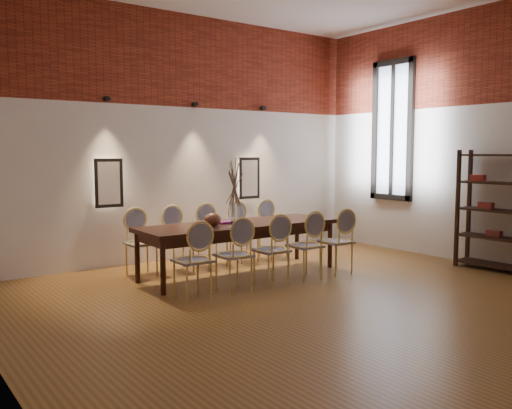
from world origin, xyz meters
TOP-DOWN VIEW (x-y plane):
  - floor at (0.00, 0.00)m, footprint 7.00×7.00m
  - wall_back at (0.00, 3.55)m, footprint 7.00×0.10m
  - wall_right at (3.55, 0.00)m, footprint 0.10×7.00m
  - brick_band_back at (0.00, 3.48)m, footprint 7.00×0.02m
  - brick_band_right at (3.48, 0.00)m, footprint 0.02×7.00m
  - niche_left at (-1.30, 3.45)m, footprint 0.36×0.06m
  - niche_right at (1.30, 3.45)m, footprint 0.36×0.06m
  - spot_fixture_left at (-1.30, 3.42)m, footprint 0.08×0.10m
  - spot_fixture_mid at (0.20, 3.42)m, footprint 0.08×0.10m
  - spot_fixture_right at (1.60, 3.42)m, footprint 0.08×0.10m
  - window_glass at (3.46, 2.00)m, footprint 0.02×0.78m
  - window_frame at (3.44, 2.00)m, footprint 0.08×0.90m
  - window_mullion at (3.44, 2.00)m, footprint 0.06×0.06m
  - dining_table at (0.04, 1.90)m, footprint 2.97×0.99m
  - chair_near_a at (-1.15, 1.16)m, footprint 0.45×0.45m
  - chair_near_b at (-0.56, 1.15)m, footprint 0.45×0.45m
  - chair_near_c at (0.03, 1.14)m, footprint 0.45×0.45m
  - chair_near_d at (0.62, 1.13)m, footprint 0.45×0.45m
  - chair_near_e at (1.21, 1.12)m, footprint 0.45×0.45m
  - chair_far_a at (-1.13, 2.67)m, footprint 0.45×0.45m
  - chair_far_b at (-0.54, 2.66)m, footprint 0.45×0.45m
  - chair_far_c at (0.05, 2.65)m, footprint 0.45×0.45m
  - chair_far_d at (0.64, 2.64)m, footprint 0.45×0.45m
  - chair_far_e at (1.24, 2.64)m, footprint 0.45×0.45m
  - vase at (-0.04, 1.90)m, footprint 0.14×0.14m
  - dried_branches at (-0.04, 1.90)m, footprint 0.50×0.50m
  - bowl at (-0.44, 1.85)m, footprint 0.24×0.24m
  - book at (-0.13, 2.01)m, footprint 0.26×0.18m
  - shelving_rack at (3.28, -0.05)m, footprint 0.41×1.01m

SIDE VIEW (x-z plane):
  - floor at x=0.00m, z-range -0.02..0.00m
  - dining_table at x=0.04m, z-range 0.00..0.75m
  - chair_near_a at x=-1.15m, z-range 0.00..0.94m
  - chair_near_b at x=-0.56m, z-range 0.00..0.94m
  - chair_near_c at x=0.03m, z-range 0.00..0.94m
  - chair_near_d at x=0.62m, z-range 0.00..0.94m
  - chair_near_e at x=1.21m, z-range 0.00..0.94m
  - chair_far_a at x=-1.13m, z-range 0.00..0.94m
  - chair_far_b at x=-0.54m, z-range 0.00..0.94m
  - chair_far_c at x=0.05m, z-range 0.00..0.94m
  - chair_far_d at x=0.64m, z-range 0.00..0.94m
  - chair_far_e at x=1.24m, z-range 0.00..0.94m
  - book at x=-0.13m, z-range 0.75..0.78m
  - bowl at x=-0.44m, z-range 0.75..0.93m
  - vase at x=-0.04m, z-range 0.75..1.05m
  - shelving_rack at x=3.28m, z-range 0.00..1.80m
  - niche_left at x=-1.30m, z-range 0.97..1.63m
  - niche_right at x=1.30m, z-range 0.97..1.63m
  - dried_branches at x=-0.04m, z-range 1.00..1.70m
  - wall_back at x=0.00m, z-range 0.00..4.00m
  - wall_right at x=3.55m, z-range 0.00..4.00m
  - window_glass at x=3.46m, z-range 0.96..3.34m
  - window_frame at x=3.44m, z-range 0.90..3.40m
  - window_mullion at x=3.44m, z-range 0.95..3.35m
  - spot_fixture_left at x=-1.30m, z-range 2.51..2.59m
  - spot_fixture_mid at x=0.20m, z-range 2.51..2.59m
  - spot_fixture_right at x=1.60m, z-range 2.51..2.59m
  - brick_band_back at x=0.00m, z-range 2.50..4.00m
  - brick_band_right at x=3.48m, z-range 2.50..4.00m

